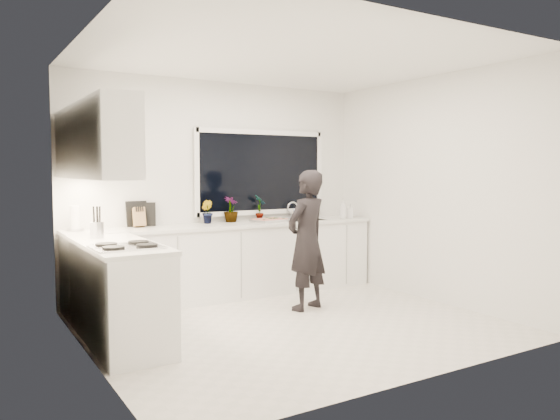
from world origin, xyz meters
TOP-DOWN VIEW (x-y plane):
  - floor at (0.00, 0.00)m, footprint 4.00×3.50m
  - wall_back at (0.00, 1.76)m, footprint 4.00×0.02m
  - wall_left at (-2.01, 0.00)m, footprint 0.02×3.50m
  - wall_right at (2.01, 0.00)m, footprint 0.02×3.50m
  - ceiling at (0.00, 0.00)m, footprint 4.00×3.50m
  - window at (0.60, 1.73)m, footprint 1.80×0.02m
  - base_cabinets_back at (0.00, 1.45)m, footprint 3.92×0.58m
  - base_cabinets_left at (-1.67, 0.35)m, footprint 0.58×1.60m
  - countertop_back at (0.00, 1.44)m, footprint 3.94×0.62m
  - countertop_left at (-1.67, 0.35)m, footprint 0.62×1.60m
  - upper_cabinets at (-1.79, 0.70)m, footprint 0.34×2.10m
  - sink at (1.05, 1.45)m, footprint 0.58×0.42m
  - faucet at (1.05, 1.65)m, footprint 0.03×0.03m
  - stovetop at (-1.69, -0.00)m, footprint 0.56×0.48m
  - person at (0.47, 0.45)m, footprint 0.67×0.54m
  - pizza_tray at (0.55, 1.42)m, footprint 0.48×0.39m
  - pizza at (0.55, 1.42)m, footprint 0.44×0.35m
  - watering_can at (1.26, 1.61)m, footprint 0.16×0.16m
  - paper_towel_roll at (-1.81, 1.55)m, footprint 0.13×0.13m
  - knife_block at (-1.10, 1.59)m, footprint 0.14×0.11m
  - utensil_crock at (-1.75, 0.80)m, footprint 0.16×0.16m
  - picture_frame_large at (-0.98, 1.69)m, footprint 0.22×0.09m
  - picture_frame_small at (-1.10, 1.69)m, footprint 0.25×0.03m
  - herb_plants at (0.14, 1.61)m, footprint 0.90×0.24m
  - soap_bottles at (1.69, 1.30)m, footprint 0.25×0.14m

SIDE VIEW (x-z plane):
  - floor at x=0.00m, z-range -0.02..0.00m
  - base_cabinets_back at x=0.00m, z-range 0.00..0.88m
  - base_cabinets_left at x=-1.67m, z-range 0.00..0.88m
  - person at x=0.47m, z-range 0.00..1.58m
  - sink at x=1.05m, z-range 0.80..0.94m
  - countertop_back at x=0.00m, z-range 0.88..0.92m
  - countertop_left at x=-1.67m, z-range 0.88..0.92m
  - stovetop at x=-1.69m, z-range 0.92..0.95m
  - pizza_tray at x=0.55m, z-range 0.92..0.95m
  - pizza at x=0.55m, z-range 0.95..0.96m
  - watering_can at x=1.26m, z-range 0.92..1.05m
  - utensil_crock at x=-1.75m, z-range 0.92..1.08m
  - faucet at x=1.05m, z-range 0.92..1.14m
  - knife_block at x=-1.10m, z-range 0.92..1.14m
  - soap_bottles at x=1.69m, z-range 0.91..1.18m
  - paper_towel_roll at x=-1.81m, z-range 0.92..1.18m
  - picture_frame_large at x=-0.98m, z-range 0.92..1.20m
  - picture_frame_small at x=-1.10m, z-range 0.92..1.22m
  - herb_plants at x=0.14m, z-range 0.91..1.25m
  - wall_back at x=0.00m, z-range 0.00..2.70m
  - wall_left at x=-2.01m, z-range 0.00..2.70m
  - wall_right at x=2.01m, z-range 0.00..2.70m
  - window at x=0.60m, z-range 1.05..2.05m
  - upper_cabinets at x=-1.79m, z-range 1.50..2.20m
  - ceiling at x=0.00m, z-range 2.70..2.72m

